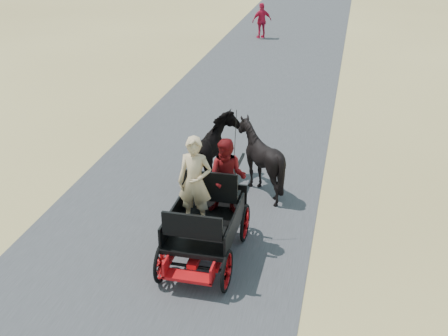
% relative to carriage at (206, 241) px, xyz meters
% --- Properties ---
extents(ground, '(140.00, 140.00, 0.00)m').
position_rel_carriage_xyz_m(ground, '(-0.98, 0.37, -0.36)').
color(ground, tan).
extents(road, '(6.00, 140.00, 0.01)m').
position_rel_carriage_xyz_m(road, '(-0.98, 0.37, -0.35)').
color(road, '#38383A').
rests_on(road, ground).
extents(carriage, '(1.30, 2.40, 0.72)m').
position_rel_carriage_xyz_m(carriage, '(0.00, 0.00, 0.00)').
color(carriage, black).
rests_on(carriage, ground).
extents(horse_left, '(0.91, 2.01, 1.70)m').
position_rel_carriage_xyz_m(horse_left, '(-0.55, 3.00, 0.49)').
color(horse_left, black).
rests_on(horse_left, ground).
extents(horse_right, '(1.37, 1.54, 1.70)m').
position_rel_carriage_xyz_m(horse_right, '(0.55, 3.00, 0.49)').
color(horse_right, black).
rests_on(horse_right, ground).
extents(driver_man, '(0.66, 0.43, 1.80)m').
position_rel_carriage_xyz_m(driver_man, '(-0.20, 0.05, 1.26)').
color(driver_man, tan).
rests_on(driver_man, carriage).
extents(passenger_woman, '(0.77, 0.60, 1.58)m').
position_rel_carriage_xyz_m(passenger_woman, '(0.30, 0.60, 1.15)').
color(passenger_woman, '#660C0F').
rests_on(passenger_woman, carriage).
extents(pedestrian, '(1.08, 0.90, 1.73)m').
position_rel_carriage_xyz_m(pedestrian, '(-2.11, 18.96, 0.50)').
color(pedestrian, '#B91536').
rests_on(pedestrian, ground).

